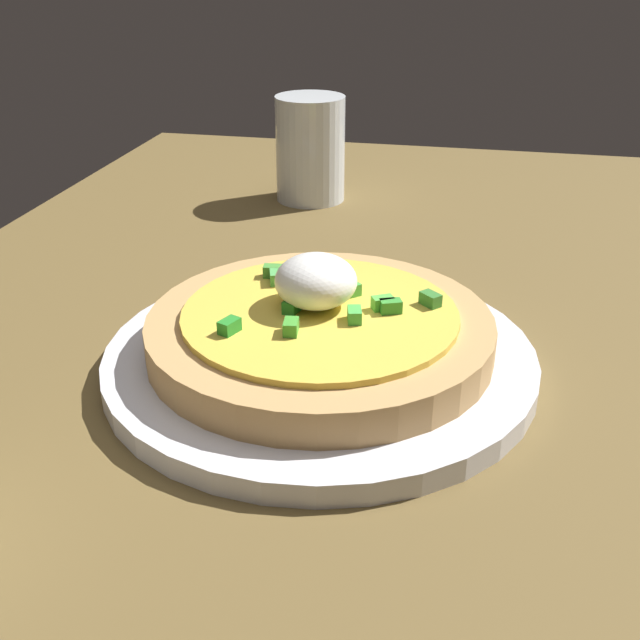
# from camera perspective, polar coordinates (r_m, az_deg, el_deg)

# --- Properties ---
(dining_table) EXTENTS (1.18, 0.77, 0.03)m
(dining_table) POSITION_cam_1_polar(r_m,az_deg,el_deg) (0.48, 4.55, -6.71)
(dining_table) COLOR brown
(dining_table) RESTS_ON ground
(plate) EXTENTS (0.27, 0.27, 0.01)m
(plate) POSITION_cam_1_polar(r_m,az_deg,el_deg) (0.49, 0.00, -2.84)
(plate) COLOR silver
(plate) RESTS_ON dining_table
(pizza) EXTENTS (0.21, 0.21, 0.06)m
(pizza) POSITION_cam_1_polar(r_m,az_deg,el_deg) (0.48, -0.02, -0.54)
(pizza) COLOR tan
(pizza) RESTS_ON plate
(cup_far) EXTENTS (0.07, 0.07, 0.10)m
(cup_far) POSITION_cam_1_polar(r_m,az_deg,el_deg) (0.79, -0.71, 12.11)
(cup_far) COLOR silver
(cup_far) RESTS_ON dining_table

